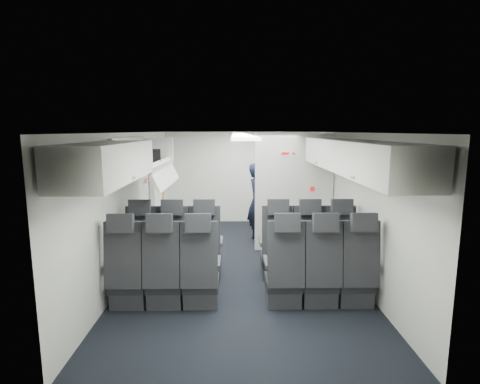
{
  "coord_description": "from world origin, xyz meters",
  "views": [
    {
      "loc": [
        -0.1,
        -5.85,
        2.18
      ],
      "look_at": [
        0.0,
        0.4,
        1.15
      ],
      "focal_mm": 28.0,
      "sensor_mm": 36.0,
      "label": 1
    }
  ],
  "objects_px": {
    "boarding_door": "(157,192)",
    "flight_attendant": "(257,202)",
    "seat_row_front": "(241,252)",
    "carry_on_bag": "(147,158)",
    "seat_row_mid": "(242,275)",
    "galley_unit": "(279,184)"
  },
  "relations": [
    {
      "from": "boarding_door",
      "to": "flight_attendant",
      "type": "bearing_deg",
      "value": -4.47
    },
    {
      "from": "seat_row_front",
      "to": "carry_on_bag",
      "type": "height_order",
      "value": "carry_on_bag"
    },
    {
      "from": "boarding_door",
      "to": "carry_on_bag",
      "type": "relative_size",
      "value": 4.48
    },
    {
      "from": "seat_row_mid",
      "to": "carry_on_bag",
      "type": "bearing_deg",
      "value": 137.18
    },
    {
      "from": "seat_row_front",
      "to": "galley_unit",
      "type": "distance_m",
      "value": 3.43
    },
    {
      "from": "galley_unit",
      "to": "flight_attendant",
      "type": "xyz_separation_m",
      "value": [
        -0.6,
        -1.32,
        -0.17
      ]
    },
    {
      "from": "galley_unit",
      "to": "flight_attendant",
      "type": "height_order",
      "value": "galley_unit"
    },
    {
      "from": "seat_row_mid",
      "to": "flight_attendant",
      "type": "relative_size",
      "value": 2.14
    },
    {
      "from": "carry_on_bag",
      "to": "seat_row_front",
      "type": "bearing_deg",
      "value": -26.94
    },
    {
      "from": "boarding_door",
      "to": "carry_on_bag",
      "type": "xyz_separation_m",
      "value": [
        0.2,
        -1.66,
        0.82
      ]
    },
    {
      "from": "boarding_door",
      "to": "seat_row_front",
      "type": "bearing_deg",
      "value": -51.84
    },
    {
      "from": "seat_row_mid",
      "to": "galley_unit",
      "type": "bearing_deg",
      "value": 77.12
    },
    {
      "from": "seat_row_mid",
      "to": "boarding_door",
      "type": "relative_size",
      "value": 1.79
    },
    {
      "from": "flight_attendant",
      "to": "seat_row_front",
      "type": "bearing_deg",
      "value": 159.09
    },
    {
      "from": "seat_row_mid",
      "to": "flight_attendant",
      "type": "xyz_separation_m",
      "value": [
        0.35,
        2.83,
        0.37
      ]
    },
    {
      "from": "seat_row_mid",
      "to": "carry_on_bag",
      "type": "relative_size",
      "value": 8.03
    },
    {
      "from": "boarding_door",
      "to": "flight_attendant",
      "type": "distance_m",
      "value": 2.01
    },
    {
      "from": "seat_row_front",
      "to": "carry_on_bag",
      "type": "bearing_deg",
      "value": 163.35
    },
    {
      "from": "galley_unit",
      "to": "carry_on_bag",
      "type": "relative_size",
      "value": 4.58
    },
    {
      "from": "boarding_door",
      "to": "flight_attendant",
      "type": "height_order",
      "value": "boarding_door"
    },
    {
      "from": "seat_row_front",
      "to": "seat_row_mid",
      "type": "xyz_separation_m",
      "value": [
        0.0,
        -0.9,
        0.0
      ]
    },
    {
      "from": "seat_row_mid",
      "to": "flight_attendant",
      "type": "height_order",
      "value": "flight_attendant"
    }
  ]
}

